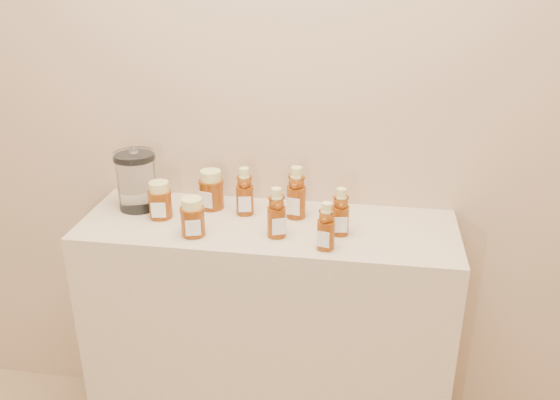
% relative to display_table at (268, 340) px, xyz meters
% --- Properties ---
extents(wall_back, '(3.50, 0.02, 2.70)m').
position_rel_display_table_xyz_m(wall_back, '(0.00, 0.20, 0.90)').
color(wall_back, tan).
rests_on(wall_back, ground).
extents(display_table, '(1.20, 0.40, 0.90)m').
position_rel_display_table_xyz_m(display_table, '(0.00, 0.00, 0.00)').
color(display_table, '#BEAA8B').
rests_on(display_table, ground).
extents(bear_bottle_back_left, '(0.07, 0.07, 0.18)m').
position_rel_display_table_xyz_m(bear_bottle_back_left, '(-0.09, 0.07, 0.54)').
color(bear_bottle_back_left, '#662808').
rests_on(bear_bottle_back_left, display_table).
extents(bear_bottle_back_mid, '(0.08, 0.08, 0.19)m').
position_rel_display_table_xyz_m(bear_bottle_back_mid, '(0.08, 0.07, 0.55)').
color(bear_bottle_back_mid, '#662808').
rests_on(bear_bottle_back_mid, display_table).
extents(bear_bottle_back_right, '(0.07, 0.07, 0.17)m').
position_rel_display_table_xyz_m(bear_bottle_back_right, '(0.23, -0.03, 0.53)').
color(bear_bottle_back_right, '#662808').
rests_on(bear_bottle_back_right, display_table).
extents(bear_bottle_front_left, '(0.08, 0.08, 0.18)m').
position_rel_display_table_xyz_m(bear_bottle_front_left, '(0.04, -0.08, 0.54)').
color(bear_bottle_front_left, '#662808').
rests_on(bear_bottle_front_left, display_table).
extents(bear_bottle_front_right, '(0.07, 0.07, 0.16)m').
position_rel_display_table_xyz_m(bear_bottle_front_right, '(0.20, -0.13, 0.53)').
color(bear_bottle_front_right, '#662808').
rests_on(bear_bottle_front_right, display_table).
extents(honey_jar_left, '(0.09, 0.09, 0.12)m').
position_rel_display_table_xyz_m(honey_jar_left, '(-0.35, -0.00, 0.51)').
color(honey_jar_left, '#662808').
rests_on(honey_jar_left, display_table).
extents(honey_jar_back, '(0.10, 0.10, 0.13)m').
position_rel_display_table_xyz_m(honey_jar_back, '(-0.21, 0.10, 0.52)').
color(honey_jar_back, '#662808').
rests_on(honey_jar_back, display_table).
extents(honey_jar_front, '(0.10, 0.10, 0.12)m').
position_rel_display_table_xyz_m(honey_jar_front, '(-0.21, -0.11, 0.51)').
color(honey_jar_front, '#662808').
rests_on(honey_jar_front, display_table).
extents(glass_canister, '(0.14, 0.14, 0.21)m').
position_rel_display_table_xyz_m(glass_canister, '(-0.45, 0.06, 0.56)').
color(glass_canister, white).
rests_on(glass_canister, display_table).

